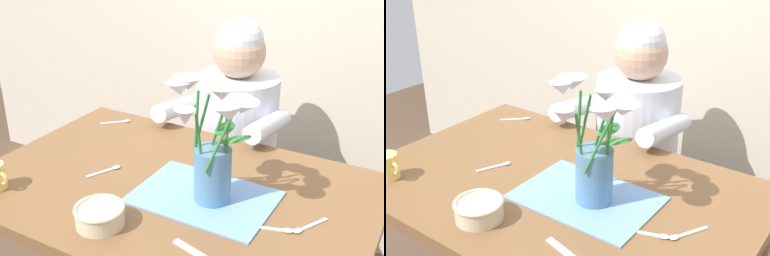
# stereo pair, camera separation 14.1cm
# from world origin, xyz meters

# --- Properties ---
(dining_table) EXTENTS (1.20, 0.80, 0.74)m
(dining_table) POSITION_xyz_m (0.00, 0.00, 0.64)
(dining_table) COLOR brown
(dining_table) RESTS_ON ground_plane
(seated_person) EXTENTS (0.45, 0.47, 1.14)m
(seated_person) POSITION_xyz_m (-0.07, 0.62, 0.56)
(seated_person) COLOR #4C4C56
(seated_person) RESTS_ON ground_plane
(striped_placemat) EXTENTS (0.40, 0.28, 0.00)m
(striped_placemat) POSITION_xyz_m (0.12, -0.01, 0.74)
(striped_placemat) COLOR #6B93D1
(striped_placemat) RESTS_ON dining_table
(flower_vase) EXTENTS (0.27, 0.24, 0.35)m
(flower_vase) POSITION_xyz_m (0.15, -0.01, 0.92)
(flower_vase) COLOR teal
(flower_vase) RESTS_ON dining_table
(ceramic_bowl) EXTENTS (0.14, 0.14, 0.06)m
(ceramic_bowl) POSITION_xyz_m (-0.06, -0.27, 0.77)
(ceramic_bowl) COLOR beige
(ceramic_bowl) RESTS_ON dining_table
(spoon_0) EXTENTS (0.06, 0.11, 0.01)m
(spoon_0) POSITION_xyz_m (-0.22, -0.02, 0.74)
(spoon_0) COLOR silver
(spoon_0) RESTS_ON dining_table
(spoon_1) EXTENTS (0.07, 0.11, 0.01)m
(spoon_1) POSITION_xyz_m (0.42, -0.02, 0.74)
(spoon_1) COLOR silver
(spoon_1) RESTS_ON dining_table
(spoon_2) EXTENTS (0.10, 0.09, 0.01)m
(spoon_2) POSITION_xyz_m (-0.43, 0.31, 0.74)
(spoon_2) COLOR silver
(spoon_2) RESTS_ON dining_table
(spoon_3) EXTENTS (0.12, 0.05, 0.01)m
(spoon_3) POSITION_xyz_m (0.36, -0.06, 0.74)
(spoon_3) COLOR silver
(spoon_3) RESTS_ON dining_table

